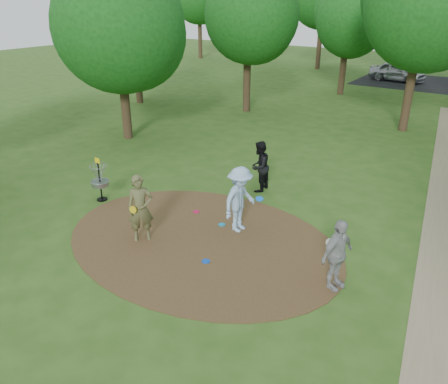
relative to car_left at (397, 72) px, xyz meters
The scene contains 12 objects.
ground 29.64m from the car_left, 86.07° to the right, with size 100.00×100.00×0.00m, color #2D5119.
dirt_clearing 29.64m from the car_left, 86.07° to the right, with size 8.40×8.40×0.02m, color #47301C.
player_observer_with_disc 30.44m from the car_left, 88.91° to the right, with size 0.85×0.85×1.99m.
player_throwing_with_disc 28.51m from the car_left, 84.74° to the right, with size 1.20×1.37×2.02m.
player_walking_with_disc 25.57m from the car_left, 86.36° to the right, with size 0.76×0.94×1.85m.
player_waiting_with_disc 30.12m from the car_left, 78.48° to the right, with size 0.73×1.15×1.83m.
disc_ground_cyan 28.54m from the car_left, 85.96° to the right, with size 0.22×0.22×0.02m, color #1685B3.
disc_ground_blue 30.52m from the car_left, 84.72° to the right, with size 0.22×0.22×0.02m, color blue.
disc_ground_red 28.23m from the car_left, 88.32° to the right, with size 0.22×0.22×0.02m, color #BD1242.
car_left is the anchor object (origin of this frame).
disc_golf_basket 29.37m from the car_left, 94.82° to the right, with size 0.63×0.63×1.54m.
tree_ring 20.63m from the car_left, 78.19° to the right, with size 37.24×45.97×9.76m.
Camera 1 is at (6.67, -8.67, 6.49)m, focal length 35.00 mm.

